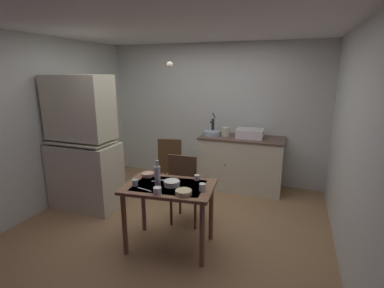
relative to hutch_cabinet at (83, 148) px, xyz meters
name	(u,v)px	position (x,y,z in m)	size (l,w,h in m)	color
ground_plane	(176,222)	(1.48, 0.02, -0.93)	(5.01, 5.01, 0.00)	#926E4A
wall_back	(214,113)	(1.48, 1.88, 0.33)	(4.11, 0.10, 2.52)	silver
wall_left	(51,123)	(-0.58, 0.02, 0.33)	(0.10, 3.73, 2.52)	silver
wall_right	(356,147)	(3.53, 0.02, 0.33)	(0.10, 3.73, 2.52)	silver
ceiling_slab	(173,23)	(1.48, 0.02, 1.65)	(4.11, 3.73, 0.10)	silver
hutch_cabinet	(83,148)	(0.00, 0.00, 0.00)	(1.02, 0.56, 1.98)	beige
counter_cabinet	(241,163)	(2.08, 1.51, -0.46)	(1.43, 0.64, 0.93)	beige
sink_basin	(250,133)	(2.21, 1.51, 0.08)	(0.44, 0.34, 0.15)	white
hand_pump	(213,125)	(1.54, 1.56, 0.17)	(0.05, 0.27, 0.39)	#232328
mixing_bowl_counter	(212,133)	(1.56, 1.46, 0.04)	(0.28, 0.28, 0.08)	#9EB2C6
stoneware_crock	(226,132)	(1.79, 1.50, 0.08)	(0.14, 0.14, 0.16)	beige
dining_table	(169,196)	(1.63, -0.54, -0.28)	(1.07, 0.75, 0.78)	brown
chair_far_side	(185,188)	(1.61, 0.01, -0.41)	(0.41, 0.41, 1.00)	#503423
chair_by_counter	(171,165)	(1.05, 0.84, -0.42)	(0.47, 0.47, 0.98)	#50321F
serving_bowl_wide	(148,174)	(1.26, -0.35, -0.13)	(0.16, 0.16, 0.04)	tan
soup_bowl_small	(184,192)	(1.88, -0.71, -0.13)	(0.18, 0.18, 0.05)	beige
sauce_dish	(172,183)	(1.67, -0.53, -0.12)	(0.18, 0.18, 0.06)	white
mug_tall	(197,177)	(1.87, -0.27, -0.12)	(0.07, 0.07, 0.06)	white
teacup_mint	(135,183)	(1.28, -0.68, -0.12)	(0.06, 0.06, 0.07)	#ADD1C1
mug_dark	(157,191)	(1.61, -0.79, -0.12)	(0.09, 0.09, 0.07)	white
teacup_cream	(203,187)	(2.03, -0.55, -0.11)	(0.07, 0.07, 0.08)	white
glass_bottle	(158,176)	(1.53, -0.61, -0.03)	(0.07, 0.07, 0.31)	#B7BCC1
table_knife	(145,189)	(1.43, -0.74, -0.15)	(0.19, 0.02, 0.01)	silver
teaspoon_near_bowl	(158,181)	(1.45, -0.45, -0.15)	(0.15, 0.02, 0.01)	beige
pendant_bulb	(170,65)	(1.38, 0.11, 1.18)	(0.08, 0.08, 0.08)	#F9EFCC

